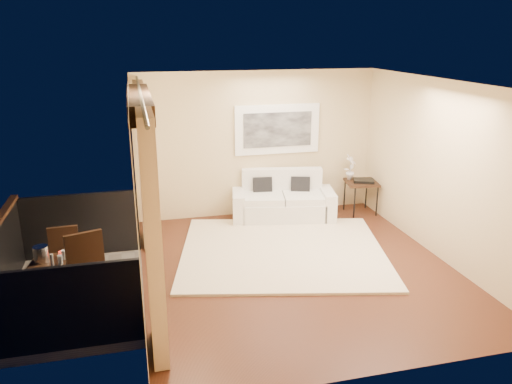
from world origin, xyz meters
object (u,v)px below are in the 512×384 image
object	(u,v)px
balcony_chair_far	(66,250)
bistro_table	(54,269)
side_table	(361,184)
orchid	(350,167)
ice_bucket	(41,254)
sofa	(283,202)
balcony_chair_near	(88,268)

from	to	relation	value
balcony_chair_far	bistro_table	bearing A→B (deg)	82.17
side_table	bistro_table	xyz separation A→B (m)	(-5.22, -2.40, 0.01)
orchid	ice_bucket	xyz separation A→B (m)	(-5.19, -2.51, -0.12)
side_table	bistro_table	size ratio (longest dim) A/B	1.00
sofa	orchid	distance (m)	1.48
orchid	balcony_chair_far	size ratio (longest dim) A/B	0.57
sofa	balcony_chair_far	bearing A→B (deg)	-142.82
side_table	ice_bucket	size ratio (longest dim) A/B	3.32
orchid	sofa	bearing A→B (deg)	-176.45
balcony_chair_far	ice_bucket	size ratio (longest dim) A/B	4.45
orchid	bistro_table	xyz separation A→B (m)	(-5.05, -2.57, -0.30)
sofa	orchid	world-z (taller)	orchid
orchid	ice_bucket	bearing A→B (deg)	-154.18
sofa	side_table	size ratio (longest dim) A/B	3.00
balcony_chair_near	ice_bucket	xyz separation A→B (m)	(-0.55, 0.22, 0.16)
bistro_table	orchid	bearing A→B (deg)	27.01
orchid	side_table	bearing A→B (deg)	-44.93
orchid	balcony_chair_far	distance (m)	5.35
orchid	ice_bucket	distance (m)	5.76
balcony_chair_far	balcony_chair_near	bearing A→B (deg)	109.11
side_table	balcony_chair_far	bearing A→B (deg)	-161.76
side_table	ice_bucket	bearing A→B (deg)	-156.42
orchid	balcony_chair_far	world-z (taller)	orchid
sofa	balcony_chair_far	distance (m)	4.05
side_table	ice_bucket	distance (m)	5.85
orchid	balcony_chair_near	xyz separation A→B (m)	(-4.64, -2.73, -0.27)
sofa	bistro_table	size ratio (longest dim) A/B	2.99
bistro_table	ice_bucket	size ratio (longest dim) A/B	3.33
sofa	ice_bucket	size ratio (longest dim) A/B	9.95
ice_bucket	balcony_chair_far	bearing A→B (deg)	73.67
orchid	balcony_chair_near	bearing A→B (deg)	-149.50
sofa	balcony_chair_far	world-z (taller)	sofa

